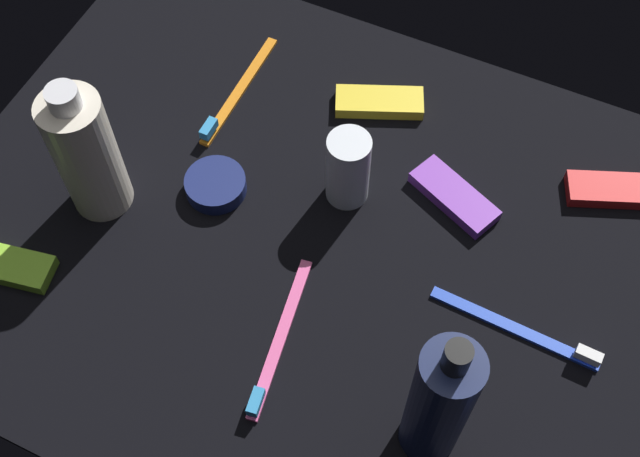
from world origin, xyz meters
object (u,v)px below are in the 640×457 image
at_px(deodorant_stick, 346,168).
at_px(toothbrush_pink, 277,345).
at_px(snack_bar_purple, 454,196).
at_px(cream_tin_right, 216,185).
at_px(bodywash_bottle, 86,154).
at_px(snack_bar_lime, 4,265).
at_px(snack_bar_yellow, 379,102).
at_px(toothbrush_orange, 235,95).
at_px(lotion_bottle, 439,403).
at_px(toothbrush_blue, 525,331).
at_px(snack_bar_red, 614,190).

bearing_deg(deodorant_stick, toothbrush_pink, 94.30).
xyz_separation_m(snack_bar_purple, cream_tin_right, (0.25, 0.10, 0.00)).
relative_size(bodywash_bottle, snack_bar_lime, 1.75).
height_order(toothbrush_pink, snack_bar_yellow, toothbrush_pink).
bearing_deg(snack_bar_yellow, toothbrush_orange, -2.27).
bearing_deg(bodywash_bottle, lotion_bottle, 166.79).
height_order(toothbrush_blue, cream_tin_right, toothbrush_blue).
distance_m(deodorant_stick, snack_bar_lime, 0.38).
height_order(lotion_bottle, bodywash_bottle, lotion_bottle).
bearing_deg(lotion_bottle, snack_bar_yellow, -60.58).
relative_size(toothbrush_orange, snack_bar_lime, 1.73).
bearing_deg(bodywash_bottle, deodorant_stick, -153.53).
bearing_deg(snack_bar_yellow, snack_bar_purple, 122.32).
xyz_separation_m(toothbrush_pink, snack_bar_purple, (-0.10, -0.24, 0.00)).
xyz_separation_m(toothbrush_orange, cream_tin_right, (-0.04, 0.13, 0.00)).
xyz_separation_m(snack_bar_yellow, cream_tin_right, (0.12, 0.19, 0.00)).
relative_size(toothbrush_pink, toothbrush_orange, 1.00).
relative_size(lotion_bottle, cream_tin_right, 3.12).
bearing_deg(toothbrush_blue, cream_tin_right, -3.39).
height_order(toothbrush_blue, snack_bar_lime, toothbrush_blue).
bearing_deg(snack_bar_red, toothbrush_pink, 29.51).
xyz_separation_m(bodywash_bottle, snack_bar_yellow, (-0.23, -0.25, -0.08)).
bearing_deg(lotion_bottle, deodorant_stick, -50.07).
relative_size(bodywash_bottle, snack_bar_yellow, 1.75).
height_order(snack_bar_yellow, cream_tin_right, cream_tin_right).
relative_size(toothbrush_orange, snack_bar_red, 1.73).
relative_size(snack_bar_red, cream_tin_right, 1.52).
xyz_separation_m(snack_bar_purple, snack_bar_red, (-0.16, -0.08, 0.00)).
distance_m(deodorant_stick, toothbrush_orange, 0.19).
bearing_deg(bodywash_bottle, toothbrush_orange, -109.38).
distance_m(lotion_bottle, toothbrush_orange, 0.47).
bearing_deg(snack_bar_yellow, lotion_bottle, 96.38).
height_order(lotion_bottle, toothbrush_pink, lotion_bottle).
relative_size(bodywash_bottle, toothbrush_pink, 1.01).
bearing_deg(toothbrush_orange, snack_bar_yellow, -159.23).
height_order(toothbrush_pink, toothbrush_orange, same).
distance_m(snack_bar_yellow, cream_tin_right, 0.22).
bearing_deg(deodorant_stick, snack_bar_lime, 40.00).
height_order(bodywash_bottle, toothbrush_blue, bodywash_bottle).
relative_size(deodorant_stick, snack_bar_lime, 0.91).
bearing_deg(toothbrush_blue, bodywash_bottle, 4.79).
relative_size(lotion_bottle, toothbrush_pink, 1.18).
bearing_deg(toothbrush_orange, deodorant_stick, 158.74).
bearing_deg(lotion_bottle, snack_bar_lime, 2.48).
relative_size(bodywash_bottle, cream_tin_right, 2.66).
bearing_deg(snack_bar_red, cream_tin_right, 2.33).
distance_m(toothbrush_pink, snack_bar_red, 0.41).
bearing_deg(snack_bar_red, snack_bar_yellow, -22.96).
relative_size(toothbrush_blue, snack_bar_lime, 1.73).
distance_m(toothbrush_pink, snack_bar_purple, 0.26).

